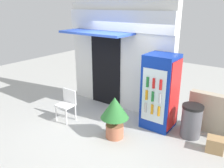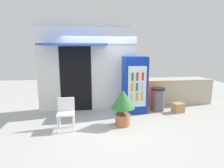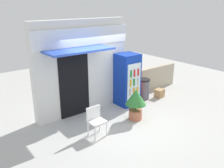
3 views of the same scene
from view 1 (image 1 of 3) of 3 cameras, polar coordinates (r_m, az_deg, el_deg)
ground at (r=5.94m, az=-2.55°, el=-10.76°), size 16.00×16.00×0.00m
storefront_building at (r=6.69m, az=1.62°, el=7.28°), size 3.32×1.14×3.05m
drink_cooler at (r=5.75m, az=11.75°, el=-1.96°), size 0.75×0.74×1.86m
plastic_chair at (r=6.25m, az=-10.98°, el=-4.46°), size 0.45×0.40×0.83m
potted_plant_near_shop at (r=5.28m, az=0.67°, el=-7.06°), size 0.65×0.65×1.00m
trash_bin at (r=5.71m, az=18.94°, el=-8.62°), size 0.48×0.48×0.79m
cardboard_box at (r=5.47m, az=24.02°, el=-13.48°), size 0.39×0.35×0.32m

